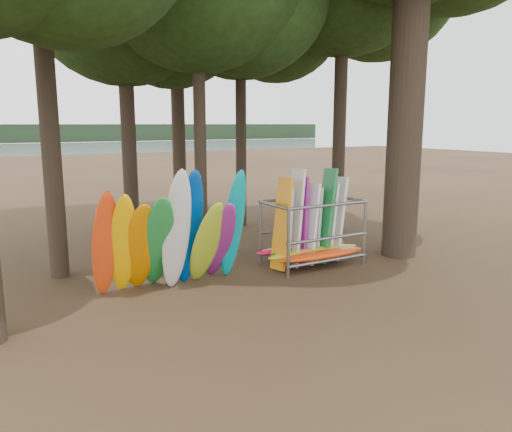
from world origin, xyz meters
TOP-DOWN VIEW (x-y plane):
  - ground at (0.00, 0.00)m, footprint 120.00×120.00m
  - lake at (0.00, 60.00)m, footprint 160.00×160.00m
  - far_shore at (0.00, 110.00)m, footprint 160.00×4.00m
  - kayak_row at (-3.02, 0.21)m, footprint 3.95×1.94m
  - storage_rack at (1.22, 0.39)m, footprint 3.21×1.55m

SIDE VIEW (x-z plane):
  - ground at x=0.00m, z-range 0.00..0.00m
  - lake at x=0.00m, z-range 0.00..0.00m
  - storage_rack at x=1.22m, z-range -0.51..2.36m
  - kayak_row at x=-3.02m, z-range -0.29..2.94m
  - far_shore at x=0.00m, z-range 0.00..4.00m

